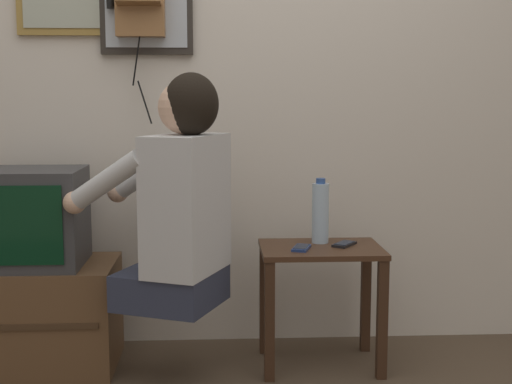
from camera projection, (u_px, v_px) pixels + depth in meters
The scene contains 8 objects.
wall_back at pixel (226, 64), 3.20m from camera, with size 6.80×0.05×2.55m.
side_table at pixel (321, 275), 2.97m from camera, with size 0.50×0.37×0.51m.
person at pixel (179, 199), 2.73m from camera, with size 0.64×0.56×0.90m.
tv_stand at pixel (27, 315), 2.98m from camera, with size 0.74×0.44×0.44m.
television at pixel (25, 217), 2.90m from camera, with size 0.47×0.38×0.40m.
cell_phone_held at pixel (301, 248), 2.91m from camera, with size 0.10×0.14×0.01m.
cell_phone_spare at pixel (344, 244), 2.98m from camera, with size 0.12×0.14×0.01m.
water_bottle at pixel (320, 212), 3.02m from camera, with size 0.07×0.07×0.28m.
Camera 1 is at (-0.04, -2.04, 1.13)m, focal length 50.00 mm.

